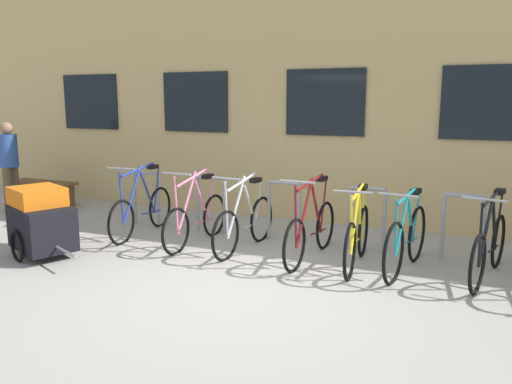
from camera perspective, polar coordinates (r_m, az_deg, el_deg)
ground_plane at (r=5.66m, az=-1.89°, el=-10.59°), size 42.00×42.00×0.00m
storefront_building at (r=11.49m, az=12.59°, el=12.61°), size 28.00×6.62×5.04m
bike_rack at (r=7.08m, az=7.71°, el=-1.97°), size 6.51×0.05×0.88m
bicycle_silver at (r=6.87m, az=-1.29°, el=-3.51°), size 0.44×1.69×1.08m
bicycle_pink at (r=7.20m, az=-6.78°, el=-2.97°), size 0.44×1.68×1.10m
bicycle_blue at (r=7.85m, az=-12.79°, el=-1.97°), size 0.44×1.75×1.11m
bicycle_yellow at (r=6.32m, az=11.38°, el=-4.92°), size 0.44×1.66×1.04m
bicycle_teal at (r=6.28m, az=16.64°, el=-5.15°), size 0.44×1.69×1.03m
bicycle_black at (r=6.35m, az=24.88°, el=-5.64°), size 0.52×1.70×1.04m
bicycle_maroon at (r=6.52m, az=6.25°, el=-4.25°), size 0.44×1.77×1.11m
bike_trailer at (r=7.16m, az=-23.16°, el=-3.02°), size 1.46×0.90×0.93m
wooden_bench at (r=10.63m, az=-22.91°, el=0.42°), size 1.42×0.40×0.47m
person_by_bench at (r=10.09m, az=-26.16°, el=3.17°), size 0.32×0.35×1.64m
backpack at (r=8.85m, az=-22.81°, el=-2.20°), size 0.33×0.27×0.44m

